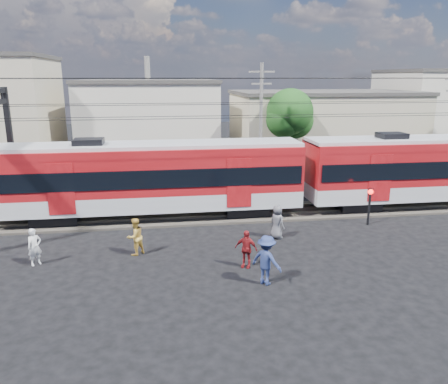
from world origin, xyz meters
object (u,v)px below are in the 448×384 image
(pedestrian_a, at_px, (35,247))
(commuter_train, at_px, (157,176))
(crossing_signal, at_px, (370,200))
(pedestrian_c, at_px, (266,260))

(pedestrian_a, bearing_deg, commuter_train, 11.07)
(commuter_train, relative_size, crossing_signal, 25.29)
(commuter_train, xyz_separation_m, crossing_signal, (10.96, -2.75, -1.02))
(pedestrian_c, xyz_separation_m, crossing_signal, (6.94, 5.83, 0.42))
(pedestrian_c, height_order, crossing_signal, crossing_signal)
(pedestrian_a, bearing_deg, pedestrian_c, -55.28)
(pedestrian_a, relative_size, pedestrian_c, 0.82)
(pedestrian_a, height_order, crossing_signal, crossing_signal)
(pedestrian_a, distance_m, pedestrian_c, 9.56)
(pedestrian_c, distance_m, crossing_signal, 9.07)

